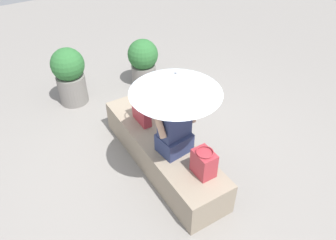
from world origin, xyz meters
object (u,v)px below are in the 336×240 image
object	(u,v)px
parasol	(176,83)
planter_far	(143,61)
person_seated	(175,123)
tote_bag_canvas	(141,110)
planter_near	(70,75)
handbag_black	(204,163)

from	to	relation	value
parasol	planter_far	bearing A→B (deg)	160.97
person_seated	tote_bag_canvas	xyz separation A→B (m)	(-0.64, -0.07, -0.21)
planter_near	planter_far	distance (m)	1.17
person_seated	planter_near	distance (m)	2.18
tote_bag_canvas	planter_near	bearing A→B (deg)	-163.94
parasol	handbag_black	distance (m)	0.86
planter_near	handbag_black	bearing A→B (deg)	12.25
handbag_black	planter_far	size ratio (longest dim) A/B	0.39
tote_bag_canvas	planter_near	distance (m)	1.53
person_seated	planter_near	world-z (taller)	person_seated
person_seated	handbag_black	size ratio (longest dim) A/B	2.95
handbag_black	planter_near	bearing A→B (deg)	-167.75
person_seated	handbag_black	bearing A→B (deg)	8.37
tote_bag_canvas	planter_far	distance (m)	1.56
person_seated	parasol	bearing A→B (deg)	-28.30
planter_near	planter_far	world-z (taller)	planter_near
planter_far	person_seated	bearing A→B (deg)	-18.83
planter_near	planter_far	bearing A→B (deg)	85.05
person_seated	parasol	size ratio (longest dim) A/B	0.87
planter_far	tote_bag_canvas	bearing A→B (deg)	-28.77
handbag_black	tote_bag_canvas	bearing A→B (deg)	-173.04
parasol	planter_far	xyz separation A→B (m)	(-2.04, 0.70, -0.89)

